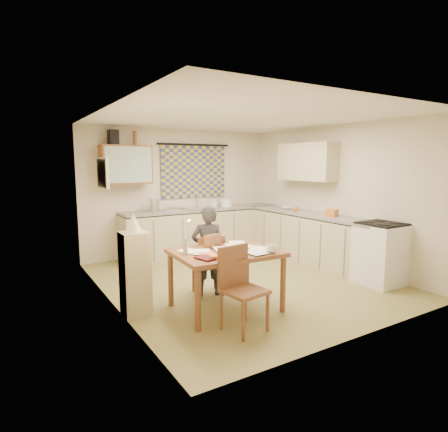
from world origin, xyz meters
TOP-DOWN VIEW (x-y plane):
  - floor at (0.00, 0.00)m, footprint 4.00×4.50m
  - ceiling at (0.00, 0.00)m, footprint 4.00×4.50m
  - wall_back at (0.00, 2.26)m, footprint 4.00×0.02m
  - wall_front at (0.00, -2.26)m, footprint 4.00×0.02m
  - wall_left at (-2.01, 0.00)m, footprint 0.02×4.50m
  - wall_right at (2.01, 0.00)m, footprint 0.02×4.50m
  - window_blind at (0.30, 2.22)m, footprint 1.45×0.03m
  - curtain_rod at (0.30, 2.20)m, footprint 1.60×0.04m
  - wall_cabinet at (-1.15, 2.08)m, footprint 0.90×0.34m
  - wall_cabinet_glass at (-1.15, 1.91)m, footprint 0.84×0.02m
  - upper_cabinet_right at (1.83, 0.55)m, footprint 0.34×1.30m
  - framed_print at (-1.97, 0.40)m, footprint 0.04×0.50m
  - print_canvas at (-1.95, 0.40)m, footprint 0.01×0.42m
  - counter_back at (0.34, 1.95)m, footprint 3.30×0.62m
  - counter_right at (1.70, 0.23)m, footprint 0.62×2.95m
  - stove at (1.70, -1.22)m, footprint 0.61×0.61m
  - sink at (0.29, 1.95)m, footprint 0.57×0.47m
  - tap at (0.33, 2.13)m, footprint 0.03×0.03m
  - dish_rack at (-0.26, 1.95)m, footprint 0.44×0.41m
  - kettle at (-0.68, 1.95)m, footprint 0.20×0.20m
  - mixing_bowl at (0.91, 1.95)m, footprint 0.29×0.29m
  - soap_bottle at (0.65, 2.00)m, footprint 0.15×0.15m
  - bowl at (1.70, 0.94)m, footprint 0.31×0.31m
  - orange_bag at (1.70, -0.24)m, footprint 0.27×0.24m
  - fruit_orange at (1.65, 0.63)m, footprint 0.10×0.10m
  - speaker at (-1.36, 2.08)m, footprint 0.16×0.20m
  - bottle_green at (-1.33, 2.08)m, footprint 0.07×0.07m
  - bottle_brown at (-0.97, 2.08)m, footprint 0.09×0.09m
  - dining_table at (-0.82, -0.85)m, footprint 1.32×1.03m
  - chair_far at (-0.74, -0.26)m, footprint 0.44×0.44m
  - chair_near at (-0.98, -1.47)m, footprint 0.48×0.48m
  - person at (-0.76, -0.29)m, footprint 0.66×0.61m
  - shelf_stand at (-1.84, -0.42)m, footprint 0.32×0.30m
  - lampshade at (-1.84, -0.42)m, footprint 0.20×0.20m
  - letter_rack at (-0.85, -0.58)m, footprint 0.24×0.16m
  - mug at (-0.41, -1.23)m, footprint 0.18×0.18m
  - magazine at (-1.30, -1.10)m, footprint 0.29×0.32m
  - book at (-1.20, -0.95)m, footprint 0.22×0.27m
  - orange_box at (-1.14, -1.14)m, footprint 0.14×0.12m
  - eyeglasses at (-0.67, -1.13)m, footprint 0.14×0.07m
  - candle_holder at (-1.33, -0.76)m, footprint 0.07×0.07m
  - candle at (-1.30, -0.79)m, footprint 0.03×0.03m
  - candle_flame at (-1.29, -0.79)m, footprint 0.02×0.02m
  - papers at (-0.73, -0.84)m, footprint 1.11×0.90m

SIDE VIEW (x-z plane):
  - floor at x=0.00m, z-range -0.02..0.00m
  - chair_far at x=-0.74m, z-range -0.16..0.69m
  - chair_near at x=-0.98m, z-range -0.18..0.75m
  - dining_table at x=-0.82m, z-range 0.00..0.75m
  - counter_right at x=1.70m, z-range -0.01..0.91m
  - counter_back at x=0.34m, z-range -0.01..0.91m
  - stove at x=1.70m, z-range 0.00..0.94m
  - shelf_stand at x=-1.84m, z-range 0.00..1.02m
  - person at x=-0.76m, z-range 0.00..1.25m
  - eyeglasses at x=-0.67m, z-range 0.75..0.77m
  - book at x=-1.20m, z-range 0.75..0.77m
  - papers at x=-0.73m, z-range 0.75..0.77m
  - magazine at x=-1.30m, z-range 0.75..0.77m
  - orange_box at x=-1.14m, z-range 0.75..0.79m
  - mug at x=-0.41m, z-range 0.75..0.85m
  - letter_rack at x=-0.85m, z-range 0.75..0.91m
  - candle_holder at x=-1.33m, z-range 0.75..0.93m
  - sink at x=0.29m, z-range 0.83..0.93m
  - bowl at x=1.70m, z-range 0.92..0.97m
  - dish_rack at x=-0.26m, z-range 0.92..0.98m
  - fruit_orange at x=1.65m, z-range 0.92..1.02m
  - orange_bag at x=1.70m, z-range 0.92..1.04m
  - mixing_bowl at x=0.91m, z-range 0.92..1.08m
  - soap_bottle at x=0.65m, z-range 0.92..1.11m
  - kettle at x=-0.68m, z-range 0.92..1.16m
  - candle at x=-1.30m, z-range 0.93..1.15m
  - tap at x=0.33m, z-range 0.92..1.20m
  - lampshade at x=-1.84m, z-range 1.02..1.24m
  - candle_flame at x=-1.29m, z-range 1.15..1.17m
  - wall_back at x=0.00m, z-range 0.00..2.50m
  - wall_front at x=0.00m, z-range 0.00..2.50m
  - wall_left at x=-2.01m, z-range 0.00..2.50m
  - wall_right at x=2.01m, z-range 0.00..2.50m
  - window_blind at x=0.30m, z-range 1.12..2.17m
  - framed_print at x=-1.97m, z-range 1.50..1.90m
  - print_canvas at x=-1.95m, z-range 1.54..1.86m
  - wall_cabinet at x=-1.15m, z-range 1.45..2.15m
  - wall_cabinet_glass at x=-1.15m, z-range 1.48..2.12m
  - upper_cabinet_right at x=1.83m, z-range 1.50..2.20m
  - curtain_rod at x=0.30m, z-range 2.18..2.22m
  - speaker at x=-1.36m, z-range 2.15..2.41m
  - bottle_green at x=-1.33m, z-range 2.15..2.41m
  - bottle_brown at x=-0.97m, z-range 2.15..2.41m
  - ceiling at x=0.00m, z-range 2.50..2.52m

